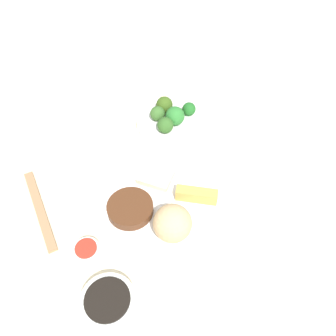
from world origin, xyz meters
The scene contains 17 objects.
tabletop centered at (0.00, 0.00, 0.01)m, with size 2.20×2.20×0.02m, color beige.
main_plate centered at (0.01, -0.01, 0.03)m, with size 0.30×0.30×0.02m, color white.
rice_scoop centered at (0.09, 0.01, 0.08)m, with size 0.08×0.08×0.08m, color tan.
spring_roll centered at (0.00, 0.06, 0.05)m, with size 0.10×0.03×0.03m, color gold.
crab_rangoon_wonton centered at (-0.06, -0.03, 0.04)m, with size 0.07×0.08×0.02m, color beige.
stir_fry_heap centered at (0.03, -0.09, 0.05)m, with size 0.10×0.10×0.02m, color #4D2A16.
broccoli_plate centered at (-0.27, 0.02, 0.03)m, with size 0.21×0.21×0.01m, color white.
broccoli_floret_0 centered at (-0.29, 0.07, 0.05)m, with size 0.04×0.04×0.04m, color #1F5F21.
broccoli_floret_1 centered at (-0.31, 0.00, 0.06)m, with size 0.05×0.05×0.05m, color #39571A.
broccoli_floret_2 centered at (-0.26, 0.03, 0.06)m, with size 0.05×0.05×0.05m, color #2C742E.
broccoli_floret_3 centered at (-0.23, 0.00, 0.06)m, with size 0.04×0.04×0.04m, color #305D23.
broccoli_floret_4 centered at (-0.28, -0.02, 0.05)m, with size 0.04×0.04×0.04m, color #386429.
soy_sauce_bowl centered at (0.23, -0.12, 0.04)m, with size 0.11×0.11×0.03m, color white.
soy_sauce_bowl_liquid centered at (0.23, -0.12, 0.05)m, with size 0.09×0.09×0.00m, color black.
sauce_ramekin_sweet_and_sour centered at (0.12, -0.17, 0.03)m, with size 0.06×0.06×0.02m, color white.
sauce_ramekin_sweet_and_sour_liquid centered at (0.12, -0.17, 0.05)m, with size 0.05×0.05×0.00m, color red.
chopsticks_pair centered at (0.01, -0.30, 0.02)m, with size 0.24×0.02×0.01m, color #9E744F.
Camera 1 is at (0.46, -0.02, 0.71)m, focal length 37.32 mm.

